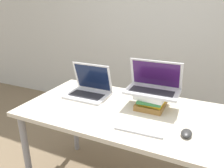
{
  "coord_description": "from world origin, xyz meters",
  "views": [
    {
      "loc": [
        0.52,
        -0.93,
        1.48
      ],
      "look_at": [
        -0.09,
        0.39,
        0.95
      ],
      "focal_mm": 35.0,
      "sensor_mm": 36.0,
      "label": 1
    }
  ],
  "objects_px": {
    "laptop_on_books": "(153,86)",
    "wireless_keyboard": "(140,128)",
    "mouse": "(187,133)",
    "book_stack": "(152,99)",
    "laptop_left": "(89,89)"
  },
  "relations": [
    {
      "from": "laptop_on_books",
      "to": "laptop_left",
      "type": "bearing_deg",
      "value": -178.74
    },
    {
      "from": "laptop_left",
      "to": "mouse",
      "type": "relative_size",
      "value": 3.48
    },
    {
      "from": "wireless_keyboard",
      "to": "laptop_on_books",
      "type": "bearing_deg",
      "value": 93.37
    },
    {
      "from": "laptop_left",
      "to": "book_stack",
      "type": "distance_m",
      "value": 0.53
    },
    {
      "from": "wireless_keyboard",
      "to": "mouse",
      "type": "height_order",
      "value": "mouse"
    },
    {
      "from": "laptop_left",
      "to": "wireless_keyboard",
      "type": "xyz_separation_m",
      "value": [
        0.55,
        -0.33,
        -0.05
      ]
    },
    {
      "from": "laptop_left",
      "to": "laptop_on_books",
      "type": "distance_m",
      "value": 0.54
    },
    {
      "from": "laptop_left",
      "to": "mouse",
      "type": "distance_m",
      "value": 0.86
    },
    {
      "from": "mouse",
      "to": "book_stack",
      "type": "bearing_deg",
      "value": 134.17
    },
    {
      "from": "laptop_on_books",
      "to": "wireless_keyboard",
      "type": "bearing_deg",
      "value": -86.63
    },
    {
      "from": "wireless_keyboard",
      "to": "book_stack",
      "type": "bearing_deg",
      "value": 93.45
    },
    {
      "from": "laptop_left",
      "to": "laptop_on_books",
      "type": "xyz_separation_m",
      "value": [
        0.53,
        0.01,
        0.11
      ]
    },
    {
      "from": "laptop_on_books",
      "to": "mouse",
      "type": "height_order",
      "value": "laptop_on_books"
    },
    {
      "from": "laptop_on_books",
      "to": "wireless_keyboard",
      "type": "height_order",
      "value": "laptop_on_books"
    },
    {
      "from": "laptop_left",
      "to": "book_stack",
      "type": "xyz_separation_m",
      "value": [
        0.53,
        0.01,
        0.01
      ]
    }
  ]
}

